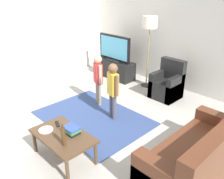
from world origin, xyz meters
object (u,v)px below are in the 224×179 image
object	(u,v)px
armchair	(168,85)
floor_lamp	(150,26)
plate	(46,130)
tv_stand	(115,69)
tv_remote	(58,124)
child_near_tv	(98,75)
child_center	(113,86)
couch	(200,158)
bottle	(64,136)
tv	(114,48)
book_stack	(72,130)
coffee_table	(63,137)

from	to	relation	value
armchair	floor_lamp	distance (m)	1.48
armchair	plate	world-z (taller)	armchair
tv_stand	tv_remote	xyz separation A→B (m)	(1.64, -2.92, 0.19)
armchair	child_near_tv	distance (m)	1.69
tv_stand	child_center	size ratio (longest dim) A/B	1.05
plate	tv_remote	bearing A→B (deg)	95.27
couch	child_near_tv	bearing A→B (deg)	170.59
tv_remote	bottle	bearing A→B (deg)	-0.23
tv	couch	bearing A→B (deg)	-27.52
floor_lamp	couch	bearing A→B (deg)	-38.70
floor_lamp	book_stack	bearing A→B (deg)	-72.44
tv	child_center	size ratio (longest dim) A/B	0.97
tv_stand	couch	xyz separation A→B (m)	(3.55, -1.87, 0.05)
child_center	plate	distance (m)	1.52
couch	child_center	size ratio (longest dim) A/B	1.58
couch	floor_lamp	xyz separation A→B (m)	(-2.53, 2.02, 1.25)
tv_stand	tv_remote	distance (m)	3.35
child_near_tv	child_center	world-z (taller)	child_center
child_center	tv_remote	bearing A→B (deg)	-88.03
couch	armchair	bearing A→B (deg)	133.81
tv_stand	bottle	distance (m)	3.82
child_center	tv_stand	bearing A→B (deg)	134.16
tv_stand	book_stack	world-z (taller)	book_stack
tv	tv_remote	world-z (taller)	tv
child_center	armchair	bearing A→B (deg)	82.78
couch	floor_lamp	bearing A→B (deg)	141.30
book_stack	bottle	size ratio (longest dim) A/B	0.75
tv	floor_lamp	world-z (taller)	floor_lamp
tv	child_near_tv	world-z (taller)	tv
bottle	tv_remote	xyz separation A→B (m)	(-0.52, 0.22, -0.14)
couch	plate	distance (m)	2.29
tv_stand	armchair	bearing A→B (deg)	-1.26
child_near_tv	book_stack	bearing A→B (deg)	-53.96
child_center	book_stack	world-z (taller)	child_center
book_stack	tv	bearing A→B (deg)	124.71
child_center	plate	xyz separation A→B (m)	(0.06, -1.50, -0.26)
book_stack	child_near_tv	bearing A→B (deg)	126.04
tv_remote	plate	xyz separation A→B (m)	(0.02, -0.22, -0.00)
armchair	plate	size ratio (longest dim) A/B	4.09
couch	bottle	world-z (taller)	couch
coffee_table	tv	bearing A→B (deg)	122.83
armchair	coffee_table	distance (m)	2.99
child_center	bottle	xyz separation A→B (m)	(0.56, -1.50, -0.12)
child_near_tv	bottle	bearing A→B (deg)	-54.26
tv_stand	plate	size ratio (longest dim) A/B	5.45
couch	tv_remote	xyz separation A→B (m)	(-1.92, -1.05, 0.14)
book_stack	child_center	bearing A→B (deg)	107.61
child_center	coffee_table	world-z (taller)	child_center
book_stack	plate	size ratio (longest dim) A/B	1.15
child_near_tv	coffee_table	distance (m)	1.90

